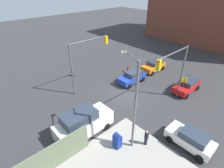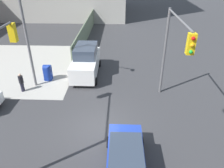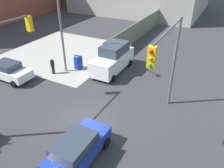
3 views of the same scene
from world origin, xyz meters
name	(u,v)px [view 2 (image 2 of 3)]	position (x,y,z in m)	size (l,w,h in m)	color
ground_plane	(99,128)	(0.00, 0.00, 0.00)	(120.00, 120.00, 0.00)	#333335
sidewalk_corner	(18,66)	(9.00, 9.00, 0.01)	(12.00, 12.00, 0.01)	#9E9B93
construction_fence	(87,30)	(17.93, 3.20, 1.20)	(19.87, 0.12, 2.40)	#607056
traffic_signal_se_corner	(173,46)	(2.32, -4.50, 4.64)	(5.70, 0.36, 6.50)	#59595B
street_lamp_corner	(29,31)	(5.06, 5.46, 4.70)	(1.28, 2.50, 8.00)	slate
mailbox_blue	(48,72)	(6.20, 5.00, 0.76)	(0.56, 0.64, 1.43)	navy
hatchback_blue	(126,157)	(-3.07, -1.61, 0.84)	(4.16, 2.02, 1.62)	#1E389E
van_white_delivery	(86,61)	(7.44, 1.80, 1.28)	(5.40, 2.32, 2.62)	white
pedestrian_crossing	(21,82)	(4.20, 6.50, 0.81)	(0.36, 0.36, 1.57)	black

